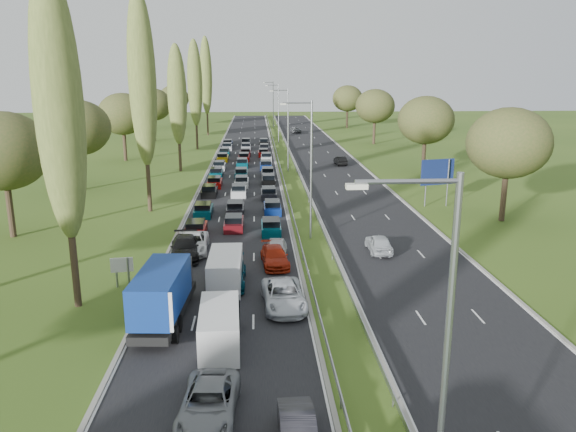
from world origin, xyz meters
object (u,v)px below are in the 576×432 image
object	(u,v)px
blue_lorry	(164,292)
white_van_front	(220,326)
direction_sign	(437,174)
info_sign	(122,268)
near_car_3	(185,247)
near_car_2	(192,243)
white_van_rear	(226,269)

from	to	relation	value
blue_lorry	white_van_front	bearing A→B (deg)	-38.17
white_van_front	direction_sign	distance (m)	38.08
info_sign	near_car_3	bearing A→B (deg)	60.83
info_sign	direction_sign	size ratio (longest dim) A/B	0.40
near_car_2	blue_lorry	distance (m)	13.22
near_car_2	near_car_3	size ratio (longest dim) A/B	0.99
near_car_3	blue_lorry	size ratio (longest dim) A/B	0.67
near_car_3	info_sign	distance (m)	7.12
blue_lorry	direction_sign	world-z (taller)	direction_sign
blue_lorry	white_van_rear	world-z (taller)	blue_lorry
near_car_3	direction_sign	size ratio (longest dim) A/B	1.06
direction_sign	info_sign	bearing A→B (deg)	-142.07
blue_lorry	near_car_2	bearing A→B (deg)	93.27
white_van_front	white_van_rear	world-z (taller)	white_van_rear
near_car_3	white_van_rear	distance (m)	7.11
blue_lorry	white_van_rear	xyz separation A→B (m)	(3.27, 5.73, -0.68)
near_car_2	direction_sign	xyz separation A→B (m)	(24.90, 14.96, 2.79)
white_van_front	blue_lorry	bearing A→B (deg)	135.55
near_car_3	white_van_front	size ratio (longest dim) A/B	1.04
near_car_3	white_van_rear	xyz separation A→B (m)	(3.53, -6.16, 0.33)
near_car_3	blue_lorry	world-z (taller)	blue_lorry
near_car_3	white_van_rear	bearing A→B (deg)	-65.12
white_van_front	direction_sign	bearing A→B (deg)	52.97
blue_lorry	info_sign	distance (m)	6.82
blue_lorry	white_van_rear	size ratio (longest dim) A/B	1.48
white_van_rear	direction_sign	bearing A→B (deg)	46.18
white_van_front	info_sign	distance (m)	11.31
near_car_2	white_van_front	bearing A→B (deg)	-80.57
near_car_2	near_car_3	bearing A→B (deg)	-110.64
white_van_rear	direction_sign	size ratio (longest dim) A/B	1.08
near_car_2	white_van_rear	world-z (taller)	white_van_rear
white_van_front	white_van_rear	distance (m)	8.82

